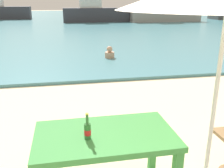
{
  "coord_description": "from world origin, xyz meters",
  "views": [
    {
      "loc": [
        -1.28,
        -1.28,
        2.02
      ],
      "look_at": [
        -0.46,
        3.0,
        0.6
      ],
      "focal_mm": 41.04,
      "sensor_mm": 36.0,
      "label": 1
    }
  ],
  "objects_px": {
    "beer_bottle_amber": "(88,130)",
    "boat_tanker": "(164,12)",
    "swimmer_person": "(110,53)",
    "boat_ferry": "(95,13)",
    "picnic_table_green": "(105,143)"
  },
  "relations": [
    {
      "from": "boat_tanker",
      "to": "swimmer_person",
      "type": "bearing_deg",
      "value": -117.7
    },
    {
      "from": "swimmer_person",
      "to": "boat_ferry",
      "type": "bearing_deg",
      "value": 84.43
    },
    {
      "from": "picnic_table_green",
      "to": "boat_ferry",
      "type": "distance_m",
      "value": 23.21
    },
    {
      "from": "beer_bottle_amber",
      "to": "boat_tanker",
      "type": "relative_size",
      "value": 0.04
    },
    {
      "from": "boat_ferry",
      "to": "picnic_table_green",
      "type": "bearing_deg",
      "value": -97.04
    },
    {
      "from": "beer_bottle_amber",
      "to": "boat_tanker",
      "type": "bearing_deg",
      "value": 66.67
    },
    {
      "from": "beer_bottle_amber",
      "to": "boat_tanker",
      "type": "height_order",
      "value": "boat_tanker"
    },
    {
      "from": "picnic_table_green",
      "to": "boat_tanker",
      "type": "distance_m",
      "value": 24.07
    },
    {
      "from": "swimmer_person",
      "to": "boat_tanker",
      "type": "height_order",
      "value": "boat_tanker"
    },
    {
      "from": "beer_bottle_amber",
      "to": "picnic_table_green",
      "type": "bearing_deg",
      "value": 21.81
    },
    {
      "from": "picnic_table_green",
      "to": "swimmer_person",
      "type": "xyz_separation_m",
      "value": [
        1.25,
        6.61,
        -0.41
      ]
    },
    {
      "from": "boat_tanker",
      "to": "beer_bottle_amber",
      "type": "bearing_deg",
      "value": -113.33
    },
    {
      "from": "beer_bottle_amber",
      "to": "boat_tanker",
      "type": "xyz_separation_m",
      "value": [
        9.59,
        22.23,
        0.12
      ]
    },
    {
      "from": "beer_bottle_amber",
      "to": "swimmer_person",
      "type": "xyz_separation_m",
      "value": [
        1.43,
        6.68,
        -0.61
      ]
    },
    {
      "from": "beer_bottle_amber",
      "to": "swimmer_person",
      "type": "bearing_deg",
      "value": 77.96
    }
  ]
}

